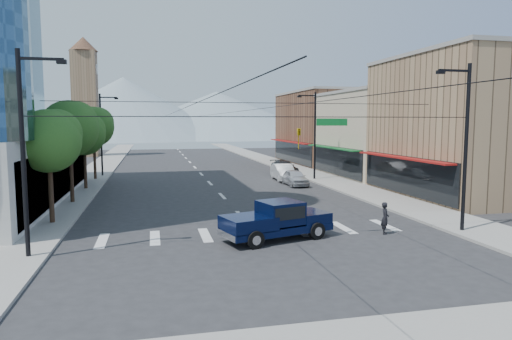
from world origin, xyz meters
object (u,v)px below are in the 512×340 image
object	(u,v)px
pickup_truck	(276,220)
parked_car_mid	(283,172)
pedestrian	(385,218)
parked_car_near	(295,178)
parked_car_far	(284,167)

from	to	relation	value
pickup_truck	parked_car_mid	xyz separation A→B (m)	(6.97, 22.60, -0.18)
pedestrian	pickup_truck	bearing A→B (deg)	110.14
pickup_truck	parked_car_mid	distance (m)	23.65
parked_car_near	parked_car_mid	world-z (taller)	parked_car_mid
parked_car_near	parked_car_far	world-z (taller)	parked_car_near
parked_car_far	pedestrian	bearing A→B (deg)	-99.70
pickup_truck	parked_car_far	size ratio (longest dim) A/B	1.19
pickup_truck	parked_car_far	world-z (taller)	pickup_truck
pedestrian	parked_car_mid	distance (m)	22.81
parked_car_mid	pedestrian	bearing A→B (deg)	-89.70
pickup_truck	parked_car_mid	size ratio (longest dim) A/B	1.20
pickup_truck	pedestrian	xyz separation A→B (m)	(5.96, -0.19, -0.16)
parked_car_near	pedestrian	bearing A→B (deg)	-93.55
parked_car_mid	parked_car_far	size ratio (longest dim) A/B	0.99
parked_car_near	pickup_truck	bearing A→B (deg)	-110.87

